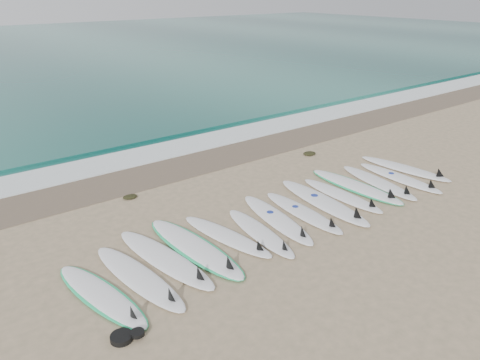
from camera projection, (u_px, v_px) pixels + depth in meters
ground at (291, 217)px, 10.06m from camera, size 120.00×120.00×0.00m
wet_sand_band at (190, 164)px, 13.05m from camera, size 120.00×1.80×0.01m
foam_band at (165, 150)px, 14.07m from camera, size 120.00×1.40×0.04m
wave_crest at (142, 138)px, 15.16m from camera, size 120.00×1.00×0.10m
surfboard_0 at (102, 296)px, 7.43m from camera, size 0.97×2.46×0.30m
surfboard_1 at (140, 278)px, 7.86m from camera, size 0.80×2.65×0.33m
surfboard_2 at (166, 259)px, 8.39m from camera, size 0.89×2.79×0.35m
surfboard_3 at (196, 248)px, 8.78m from camera, size 0.83×2.89×0.36m
surfboard_4 at (228, 237)px, 9.17m from camera, size 0.85×2.42×0.30m
surfboard_5 at (261, 233)px, 9.30m from camera, size 0.77×2.36×0.30m
surfboard_6 at (278, 219)px, 9.83m from camera, size 0.96×2.63×0.33m
surfboard_7 at (304, 213)px, 10.13m from camera, size 0.66×2.47×0.31m
surfboard_8 at (325, 202)px, 10.59m from camera, size 0.89×2.95×0.37m
surfboard_9 at (343, 196)px, 10.96m from camera, size 0.55×2.42×0.31m
surfboard_10 at (357, 186)px, 11.46m from camera, size 0.69×2.77×0.35m
surfboard_11 at (380, 183)px, 11.67m from camera, size 0.94×2.59×0.32m
surfboard_12 at (401, 178)px, 11.96m from camera, size 0.63×2.53×0.32m
surfboard_13 at (407, 169)px, 12.56m from camera, size 0.81×2.65×0.33m
seaweed_near at (130, 197)px, 10.95m from camera, size 0.34×0.27×0.07m
seaweed_far at (309, 153)px, 13.76m from camera, size 0.41×0.32×0.08m
leash_coil at (125, 336)px, 6.56m from camera, size 0.46×0.36×0.11m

